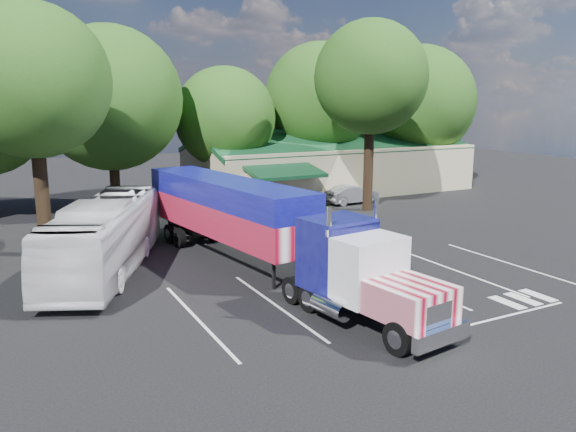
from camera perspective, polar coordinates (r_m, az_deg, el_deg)
name	(u,v)px	position (r m, az deg, el deg)	size (l,w,h in m)	color
ground	(280,258)	(28.76, -0.84, -4.28)	(120.00, 120.00, 0.00)	black
event_hall	(327,166)	(50.25, 4.01, 5.11)	(24.20, 14.12, 5.55)	tan
tree_row_c	(110,99)	(41.58, -17.65, 11.30)	(10.00, 10.00, 13.05)	black
tree_row_d	(225,118)	(45.32, -6.42, 9.91)	(8.00, 8.00, 10.60)	black
tree_row_e	(320,98)	(49.72, 3.24, 11.83)	(9.60, 9.60, 12.90)	black
tree_row_f	(419,102)	(54.59, 13.14, 11.22)	(10.40, 10.40, 13.00)	black
tree_near_left	(32,81)	(30.78, -24.57, 12.34)	(7.60, 7.60, 12.65)	black
tree_near_right	(371,78)	(40.97, 8.42, 13.71)	(8.00, 8.00, 13.50)	black
semi_truck	(254,221)	(26.06, -3.49, -0.50)	(5.22, 20.53, 4.27)	black
woman	(405,262)	(25.71, 11.82, -4.63)	(0.58, 0.38, 1.59)	black
bicycle	(308,219)	(36.08, 2.01, -0.32)	(0.56, 1.59, 0.84)	black
tour_bus	(106,236)	(27.50, -18.00, -1.93)	(2.86, 12.23, 3.41)	silver
silver_sedan	(352,194)	(44.06, 6.52, 2.19)	(1.53, 4.39, 1.45)	#B9BAC1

